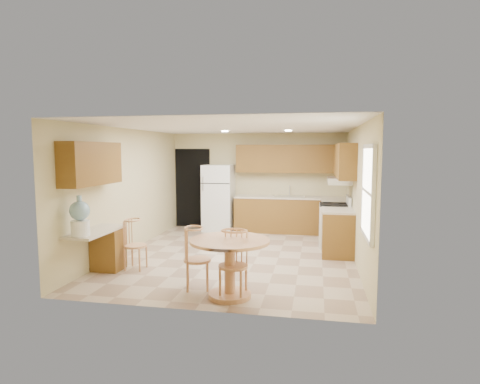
% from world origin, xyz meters
% --- Properties ---
extents(floor, '(5.50, 5.50, 0.00)m').
position_xyz_m(floor, '(0.00, 0.00, 0.00)').
color(floor, tan).
rests_on(floor, ground).
extents(ceiling, '(4.50, 5.50, 0.02)m').
position_xyz_m(ceiling, '(0.00, 0.00, 2.50)').
color(ceiling, white).
rests_on(ceiling, wall_back).
extents(wall_back, '(4.50, 0.02, 2.50)m').
position_xyz_m(wall_back, '(0.00, 2.75, 1.25)').
color(wall_back, '#CBBD89').
rests_on(wall_back, floor).
extents(wall_front, '(4.50, 0.02, 2.50)m').
position_xyz_m(wall_front, '(0.00, -2.75, 1.25)').
color(wall_front, '#CBBD89').
rests_on(wall_front, floor).
extents(wall_left, '(0.02, 5.50, 2.50)m').
position_xyz_m(wall_left, '(-2.25, 0.00, 1.25)').
color(wall_left, '#CBBD89').
rests_on(wall_left, floor).
extents(wall_right, '(0.02, 5.50, 2.50)m').
position_xyz_m(wall_right, '(2.25, 0.00, 1.25)').
color(wall_right, '#CBBD89').
rests_on(wall_right, floor).
extents(doorway, '(0.90, 0.02, 2.10)m').
position_xyz_m(doorway, '(-1.75, 2.73, 1.05)').
color(doorway, black).
rests_on(doorway, floor).
extents(base_cab_back, '(2.75, 0.60, 0.87)m').
position_xyz_m(base_cab_back, '(0.88, 2.45, 0.43)').
color(base_cab_back, brown).
rests_on(base_cab_back, floor).
extents(counter_back, '(2.75, 0.63, 0.04)m').
position_xyz_m(counter_back, '(0.88, 2.45, 0.89)').
color(counter_back, beige).
rests_on(counter_back, base_cab_back).
extents(base_cab_right_a, '(0.60, 0.59, 0.87)m').
position_xyz_m(base_cab_right_a, '(1.95, 1.85, 0.43)').
color(base_cab_right_a, brown).
rests_on(base_cab_right_a, floor).
extents(counter_right_a, '(0.63, 0.59, 0.04)m').
position_xyz_m(counter_right_a, '(1.95, 1.85, 0.89)').
color(counter_right_a, beige).
rests_on(counter_right_a, base_cab_right_a).
extents(base_cab_right_b, '(0.60, 0.80, 0.87)m').
position_xyz_m(base_cab_right_b, '(1.95, 0.40, 0.43)').
color(base_cab_right_b, brown).
rests_on(base_cab_right_b, floor).
extents(counter_right_b, '(0.63, 0.80, 0.04)m').
position_xyz_m(counter_right_b, '(1.95, 0.40, 0.89)').
color(counter_right_b, beige).
rests_on(counter_right_b, base_cab_right_b).
extents(upper_cab_back, '(2.75, 0.33, 0.70)m').
position_xyz_m(upper_cab_back, '(0.88, 2.58, 1.85)').
color(upper_cab_back, brown).
rests_on(upper_cab_back, wall_back).
extents(upper_cab_right, '(0.33, 2.42, 0.70)m').
position_xyz_m(upper_cab_right, '(2.08, 1.21, 1.85)').
color(upper_cab_right, brown).
rests_on(upper_cab_right, wall_right).
extents(upper_cab_left, '(0.33, 1.40, 0.70)m').
position_xyz_m(upper_cab_left, '(-2.08, -1.60, 1.85)').
color(upper_cab_left, brown).
rests_on(upper_cab_left, wall_left).
extents(sink, '(0.78, 0.44, 0.01)m').
position_xyz_m(sink, '(0.85, 2.45, 0.91)').
color(sink, silver).
rests_on(sink, counter_back).
extents(range_hood, '(0.50, 0.76, 0.14)m').
position_xyz_m(range_hood, '(2.00, 1.18, 1.42)').
color(range_hood, silver).
rests_on(range_hood, upper_cab_right).
extents(desk_pedestal, '(0.48, 0.42, 0.72)m').
position_xyz_m(desk_pedestal, '(-2.00, -1.32, 0.36)').
color(desk_pedestal, brown).
rests_on(desk_pedestal, floor).
extents(desk_top, '(0.50, 1.20, 0.04)m').
position_xyz_m(desk_top, '(-2.00, -1.70, 0.75)').
color(desk_top, beige).
rests_on(desk_top, desk_pedestal).
extents(window, '(0.06, 1.12, 1.30)m').
position_xyz_m(window, '(2.23, -1.85, 1.50)').
color(window, white).
rests_on(window, wall_right).
extents(can_light_a, '(0.14, 0.14, 0.02)m').
position_xyz_m(can_light_a, '(-0.50, 1.20, 2.48)').
color(can_light_a, white).
rests_on(can_light_a, ceiling).
extents(can_light_b, '(0.14, 0.14, 0.02)m').
position_xyz_m(can_light_b, '(0.90, 1.20, 2.48)').
color(can_light_b, white).
rests_on(can_light_b, ceiling).
extents(refrigerator, '(0.75, 0.73, 1.69)m').
position_xyz_m(refrigerator, '(-0.95, 2.40, 0.85)').
color(refrigerator, white).
rests_on(refrigerator, floor).
extents(stove, '(0.65, 0.76, 1.09)m').
position_xyz_m(stove, '(1.92, 1.18, 0.47)').
color(stove, white).
rests_on(stove, floor).
extents(dining_table, '(1.12, 1.12, 0.83)m').
position_xyz_m(dining_table, '(0.35, -2.20, 0.54)').
color(dining_table, tan).
rests_on(dining_table, floor).
extents(chair_table_a, '(0.41, 0.53, 0.92)m').
position_xyz_m(chair_table_a, '(-0.20, -2.04, 0.56)').
color(chair_table_a, tan).
rests_on(chair_table_a, floor).
extents(chair_table_b, '(0.42, 0.42, 0.94)m').
position_xyz_m(chair_table_b, '(0.40, -2.29, 0.58)').
color(chair_table_b, tan).
rests_on(chair_table_b, floor).
extents(chair_desk, '(0.38, 0.49, 0.87)m').
position_xyz_m(chair_desk, '(-1.55, -1.28, 0.53)').
color(chair_desk, tan).
rests_on(chair_desk, floor).
extents(water_crock, '(0.30, 0.30, 0.62)m').
position_xyz_m(water_crock, '(-2.00, -2.12, 1.05)').
color(water_crock, white).
rests_on(water_crock, desk_top).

